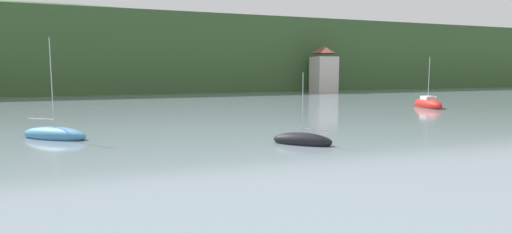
% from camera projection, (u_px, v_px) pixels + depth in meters
% --- Properties ---
extents(wooded_hillside, '(352.00, 62.50, 37.49)m').
position_uv_depth(wooded_hillside, '(91.00, 61.00, 121.47)').
color(wooded_hillside, '#38562D').
rests_on(wooded_hillside, ground_plane).
extents(shore_building_westcentral, '(5.69, 5.74, 11.61)m').
position_uv_depth(shore_building_westcentral, '(324.00, 70.00, 103.37)').
color(shore_building_westcentral, beige).
rests_on(shore_building_westcentral, ground_plane).
extents(sailboat_mid_1, '(4.30, 4.22, 5.67)m').
position_uv_depth(sailboat_mid_1, '(302.00, 141.00, 30.47)').
color(sailboat_mid_1, black).
rests_on(sailboat_mid_1, ground_plane).
extents(sailboat_far_3, '(5.89, 5.29, 8.42)m').
position_uv_depth(sailboat_far_3, '(54.00, 135.00, 33.03)').
color(sailboat_far_3, teal).
rests_on(sailboat_far_3, ground_plane).
extents(sailboat_far_4, '(4.03, 7.41, 7.99)m').
position_uv_depth(sailboat_far_4, '(428.00, 104.00, 60.82)').
color(sailboat_far_4, red).
rests_on(sailboat_far_4, ground_plane).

